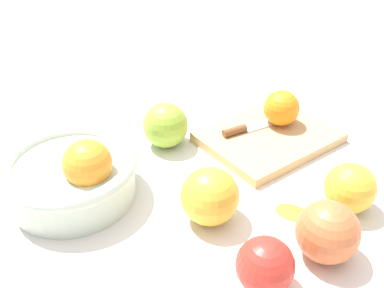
{
  "coord_description": "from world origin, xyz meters",
  "views": [
    {
      "loc": [
        -0.43,
        -0.39,
        0.45
      ],
      "look_at": [
        -0.01,
        0.05,
        0.04
      ],
      "focal_mm": 42.41,
      "sensor_mm": 36.0,
      "label": 1
    }
  ],
  "objects_px": {
    "apple_front_right": "(350,188)",
    "apple_front_left": "(210,196)",
    "apple_front_center": "(328,232)",
    "bowl": "(73,175)",
    "cutting_board": "(269,137)",
    "knife": "(250,127)",
    "apple_front_left_2": "(265,265)",
    "orange_on_board": "(281,108)",
    "apple_back_center": "(165,125)"
  },
  "relations": [
    {
      "from": "apple_front_right",
      "to": "apple_front_left",
      "type": "distance_m",
      "value": 0.2
    },
    {
      "from": "apple_front_right",
      "to": "apple_front_center",
      "type": "relative_size",
      "value": 0.91
    },
    {
      "from": "apple_front_left",
      "to": "apple_front_center",
      "type": "distance_m",
      "value": 0.16
    },
    {
      "from": "bowl",
      "to": "apple_front_center",
      "type": "bearing_deg",
      "value": -62.75
    },
    {
      "from": "bowl",
      "to": "cutting_board",
      "type": "distance_m",
      "value": 0.35
    },
    {
      "from": "knife",
      "to": "apple_front_left_2",
      "type": "xyz_separation_m",
      "value": [
        -0.24,
        -0.23,
        0.01
      ]
    },
    {
      "from": "cutting_board",
      "to": "orange_on_board",
      "type": "distance_m",
      "value": 0.06
    },
    {
      "from": "bowl",
      "to": "apple_front_left",
      "type": "xyz_separation_m",
      "value": [
        0.11,
        -0.17,
        -0.0
      ]
    },
    {
      "from": "apple_front_right",
      "to": "apple_front_left_2",
      "type": "relative_size",
      "value": 1.05
    },
    {
      "from": "cutting_board",
      "to": "apple_front_right",
      "type": "distance_m",
      "value": 0.2
    },
    {
      "from": "bowl",
      "to": "apple_back_center",
      "type": "distance_m",
      "value": 0.19
    },
    {
      "from": "bowl",
      "to": "knife",
      "type": "bearing_deg",
      "value": -13.44
    },
    {
      "from": "bowl",
      "to": "apple_front_right",
      "type": "xyz_separation_m",
      "value": [
        0.27,
        -0.3,
        -0.0
      ]
    },
    {
      "from": "apple_front_left",
      "to": "apple_back_center",
      "type": "distance_m",
      "value": 0.2
    },
    {
      "from": "cutting_board",
      "to": "apple_front_left",
      "type": "relative_size",
      "value": 2.73
    },
    {
      "from": "orange_on_board",
      "to": "apple_back_center",
      "type": "height_order",
      "value": "orange_on_board"
    },
    {
      "from": "knife",
      "to": "apple_back_center",
      "type": "height_order",
      "value": "apple_back_center"
    },
    {
      "from": "orange_on_board",
      "to": "apple_front_left_2",
      "type": "relative_size",
      "value": 0.92
    },
    {
      "from": "cutting_board",
      "to": "apple_front_right",
      "type": "height_order",
      "value": "apple_front_right"
    },
    {
      "from": "cutting_board",
      "to": "apple_front_left",
      "type": "xyz_separation_m",
      "value": [
        -0.22,
        -0.07,
        0.03
      ]
    },
    {
      "from": "bowl",
      "to": "apple_front_right",
      "type": "bearing_deg",
      "value": -47.64
    },
    {
      "from": "apple_back_center",
      "to": "apple_front_left_2",
      "type": "bearing_deg",
      "value": -110.96
    },
    {
      "from": "bowl",
      "to": "apple_front_left_2",
      "type": "xyz_separation_m",
      "value": [
        0.07,
        -0.3,
        -0.01
      ]
    },
    {
      "from": "bowl",
      "to": "apple_back_center",
      "type": "bearing_deg",
      "value": 3.91
    },
    {
      "from": "apple_back_center",
      "to": "apple_front_center",
      "type": "bearing_deg",
      "value": -94.26
    },
    {
      "from": "orange_on_board",
      "to": "apple_front_right",
      "type": "height_order",
      "value": "orange_on_board"
    },
    {
      "from": "orange_on_board",
      "to": "apple_front_center",
      "type": "xyz_separation_m",
      "value": [
        -0.2,
        -0.22,
        -0.01
      ]
    },
    {
      "from": "apple_front_left",
      "to": "apple_front_left_2",
      "type": "xyz_separation_m",
      "value": [
        -0.04,
        -0.13,
        -0.01
      ]
    },
    {
      "from": "apple_front_center",
      "to": "apple_front_left",
      "type": "bearing_deg",
      "value": 110.79
    },
    {
      "from": "apple_front_right",
      "to": "apple_front_left",
      "type": "bearing_deg",
      "value": 142.59
    },
    {
      "from": "apple_front_right",
      "to": "apple_front_left",
      "type": "height_order",
      "value": "apple_front_left"
    },
    {
      "from": "apple_front_left_2",
      "to": "apple_front_center",
      "type": "xyz_separation_m",
      "value": [
        0.1,
        -0.02,
        0.01
      ]
    },
    {
      "from": "orange_on_board",
      "to": "cutting_board",
      "type": "bearing_deg",
      "value": -168.94
    },
    {
      "from": "bowl",
      "to": "orange_on_board",
      "type": "distance_m",
      "value": 0.38
    },
    {
      "from": "apple_front_right",
      "to": "apple_front_center",
      "type": "bearing_deg",
      "value": -165.35
    },
    {
      "from": "knife",
      "to": "cutting_board",
      "type": "bearing_deg",
      "value": -65.82
    },
    {
      "from": "knife",
      "to": "apple_front_left",
      "type": "xyz_separation_m",
      "value": [
        -0.21,
        -0.1,
        0.02
      ]
    },
    {
      "from": "orange_on_board",
      "to": "apple_front_left",
      "type": "xyz_separation_m",
      "value": [
        -0.26,
        -0.07,
        -0.01
      ]
    },
    {
      "from": "apple_back_center",
      "to": "bowl",
      "type": "bearing_deg",
      "value": -176.09
    },
    {
      "from": "cutting_board",
      "to": "apple_front_left",
      "type": "distance_m",
      "value": 0.23
    },
    {
      "from": "cutting_board",
      "to": "apple_front_left_2",
      "type": "distance_m",
      "value": 0.32
    },
    {
      "from": "knife",
      "to": "apple_front_center",
      "type": "xyz_separation_m",
      "value": [
        -0.15,
        -0.25,
        0.02
      ]
    },
    {
      "from": "knife",
      "to": "orange_on_board",
      "type": "bearing_deg",
      "value": -24.0
    },
    {
      "from": "apple_front_left",
      "to": "apple_front_center",
      "type": "bearing_deg",
      "value": -69.21
    },
    {
      "from": "apple_front_left_2",
      "to": "knife",
      "type": "bearing_deg",
      "value": 42.72
    },
    {
      "from": "apple_front_left",
      "to": "apple_front_left_2",
      "type": "height_order",
      "value": "apple_front_left"
    },
    {
      "from": "bowl",
      "to": "apple_front_center",
      "type": "xyz_separation_m",
      "value": [
        0.17,
        -0.32,
        -0.0
      ]
    },
    {
      "from": "cutting_board",
      "to": "apple_front_left_2",
      "type": "relative_size",
      "value": 3.21
    },
    {
      "from": "orange_on_board",
      "to": "apple_front_center",
      "type": "bearing_deg",
      "value": -132.35
    },
    {
      "from": "apple_front_left_2",
      "to": "apple_back_center",
      "type": "bearing_deg",
      "value": 69.04
    }
  ]
}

